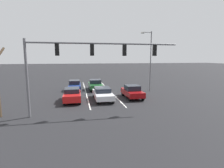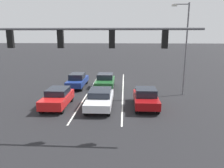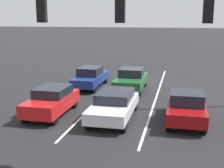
# 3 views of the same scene
# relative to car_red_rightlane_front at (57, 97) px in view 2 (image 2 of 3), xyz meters

# --- Properties ---
(ground_plane) EXTENTS (240.00, 240.00, 0.00)m
(ground_plane) POSITION_rel_car_red_rightlane_front_xyz_m (-3.48, -8.94, -0.76)
(ground_plane) COLOR black
(lane_stripe_left_divider) EXTENTS (0.12, 18.66, 0.01)m
(lane_stripe_left_divider) POSITION_rel_car_red_rightlane_front_xyz_m (-5.24, -5.61, -0.76)
(lane_stripe_left_divider) COLOR silver
(lane_stripe_left_divider) RESTS_ON ground_plane
(lane_stripe_center_divider) EXTENTS (0.12, 18.66, 0.01)m
(lane_stripe_center_divider) POSITION_rel_car_red_rightlane_front_xyz_m (-1.73, -5.61, -0.76)
(lane_stripe_center_divider) COLOR silver
(lane_stripe_center_divider) RESTS_ON ground_plane
(car_red_rightlane_front) EXTENTS (1.82, 4.10, 1.47)m
(car_red_rightlane_front) POSITION_rel_car_red_rightlane_front_xyz_m (0.00, 0.00, 0.00)
(car_red_rightlane_front) COLOR red
(car_red_rightlane_front) RESTS_ON ground_plane
(car_maroon_leftlane_front) EXTENTS (1.83, 4.12, 1.54)m
(car_maroon_leftlane_front) POSITION_rel_car_red_rightlane_front_xyz_m (-7.09, -0.29, 0.02)
(car_maroon_leftlane_front) COLOR maroon
(car_maroon_leftlane_front) RESTS_ON ground_plane
(car_silver_midlane_front) EXTENTS (1.94, 4.76, 1.39)m
(car_silver_midlane_front) POSITION_rel_car_red_rightlane_front_xyz_m (-3.44, -0.07, -0.01)
(car_silver_midlane_front) COLOR silver
(car_silver_midlane_front) RESTS_ON ground_plane
(car_darkgreen_midlane_second) EXTENTS (1.90, 4.21, 1.54)m
(car_darkgreen_midlane_second) POSITION_rel_car_red_rightlane_front_xyz_m (-3.28, -6.55, 0.02)
(car_darkgreen_midlane_second) COLOR #1E5928
(car_darkgreen_midlane_second) RESTS_ON ground_plane
(car_navy_rightlane_second) EXTENTS (1.71, 4.63, 1.54)m
(car_navy_rightlane_second) POSITION_rel_car_red_rightlane_front_xyz_m (-0.19, -6.73, 0.02)
(car_navy_rightlane_second) COLOR navy
(car_navy_rightlane_second) RESTS_ON ground_plane
(traffic_signal_gantry) EXTENTS (12.90, 0.37, 6.32)m
(traffic_signal_gantry) POSITION_rel_car_red_rightlane_front_xyz_m (-1.29, 4.70, 4.19)
(traffic_signal_gantry) COLOR slate
(traffic_signal_gantry) RESTS_ON ground_plane
(street_lamp_left_shoulder) EXTENTS (1.59, 0.24, 8.51)m
(street_lamp_left_shoulder) POSITION_rel_car_red_rightlane_front_xyz_m (-10.90, -4.21, 4.06)
(street_lamp_left_shoulder) COLOR slate
(street_lamp_left_shoulder) RESTS_ON ground_plane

